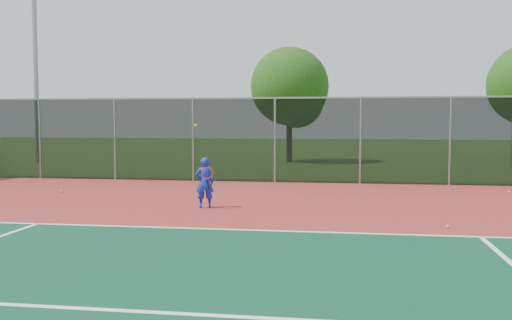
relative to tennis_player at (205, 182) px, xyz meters
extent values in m
plane|color=#2D5518|center=(4.04, -5.80, -0.67)|extent=(120.00, 120.00, 0.00)
cube|color=maroon|center=(4.04, -3.80, -0.66)|extent=(30.00, 20.00, 0.02)
cube|color=white|center=(6.04, -2.80, -0.63)|extent=(22.00, 0.10, 0.00)
cube|color=black|center=(4.04, 6.20, 0.85)|extent=(30.00, 0.04, 3.00)
cube|color=gray|center=(4.04, 6.20, 2.35)|extent=(30.00, 0.06, 0.06)
imported|color=#142CC4|center=(0.00, 0.00, -0.01)|extent=(0.54, 0.44, 1.28)
cylinder|color=black|center=(0.15, -0.25, -0.03)|extent=(0.03, 0.15, 0.27)
torus|color=#A51414|center=(0.15, -0.35, 0.27)|extent=(0.30, 0.13, 0.29)
sphere|color=#D0CA18|center=(-0.25, 0.10, 1.44)|extent=(0.07, 0.07, 0.07)
sphere|color=#D0CA18|center=(-5.07, 2.29, -0.61)|extent=(0.07, 0.07, 0.07)
sphere|color=#D0CA18|center=(8.46, 4.25, -0.61)|extent=(0.07, 0.07, 0.07)
sphere|color=#D0CA18|center=(5.60, -1.91, -0.61)|extent=(0.07, 0.07, 0.07)
cylinder|color=gray|center=(-12.39, 13.80, 5.79)|extent=(0.24, 0.24, 12.91)
cylinder|color=#352013|center=(0.60, 16.32, 0.50)|extent=(0.30, 0.30, 2.34)
sphere|color=#1C4512|center=(0.60, 16.32, 3.36)|extent=(4.15, 4.15, 4.15)
sphere|color=#1C4512|center=(1.00, 16.02, 2.58)|extent=(2.86, 2.86, 2.86)
camera|label=1|loc=(3.46, -13.94, 1.56)|focal=40.00mm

